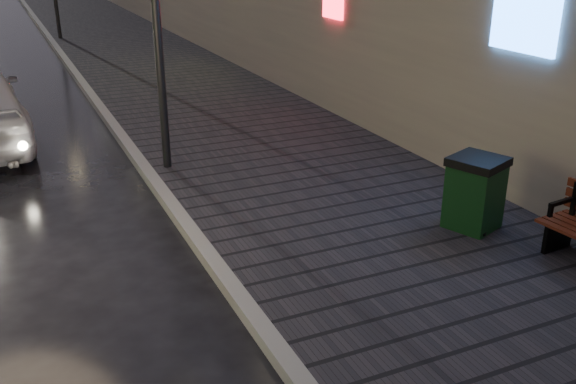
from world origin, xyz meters
name	(u,v)px	position (x,y,z in m)	size (l,w,h in m)	color
sidewalk	(120,40)	(3.90, 21.00, 0.07)	(4.60, 58.00, 0.15)	black
curb	(54,44)	(1.50, 21.00, 0.07)	(0.20, 58.00, 0.15)	slate
trash_bin	(475,192)	(5.01, 1.87, 0.66)	(0.84, 0.84, 1.00)	black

